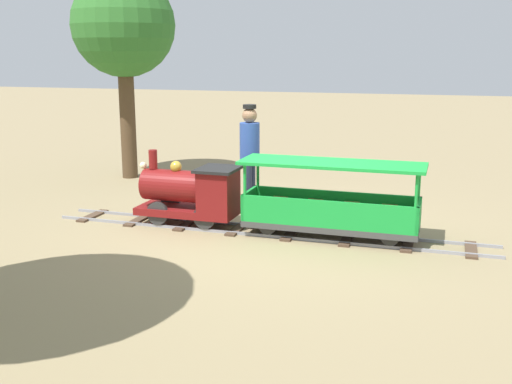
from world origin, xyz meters
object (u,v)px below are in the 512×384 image
Objects in this scene: locomotive at (192,192)px; passenger_car at (331,207)px; conductor_person at (250,149)px; oak_tree_far at (123,27)px.

locomotive is 1.95m from passenger_car.
locomotive is 0.61× the size of passenger_car.
conductor_person reaches higher than locomotive.
passenger_car is at bearing -126.16° from conductor_person.
oak_tree_far reaches higher than conductor_person.
passenger_car is 0.61× the size of oak_tree_far.
passenger_car is 5.81m from oak_tree_far.
oak_tree_far is at bearing 57.89° from passenger_car.
locomotive is at bearing 154.77° from conductor_person.
conductor_person is at bearing -25.23° from locomotive.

